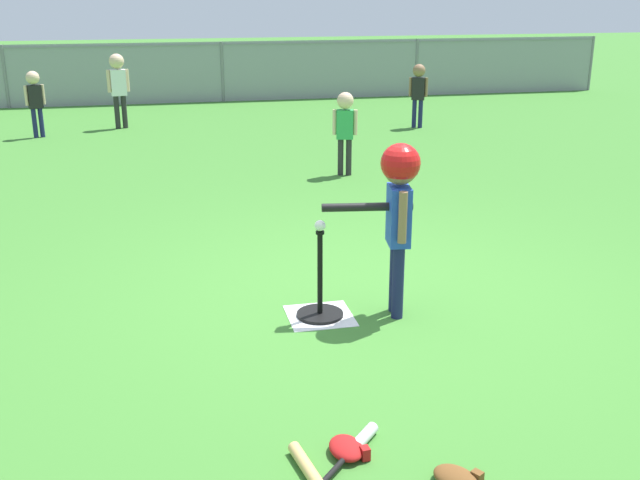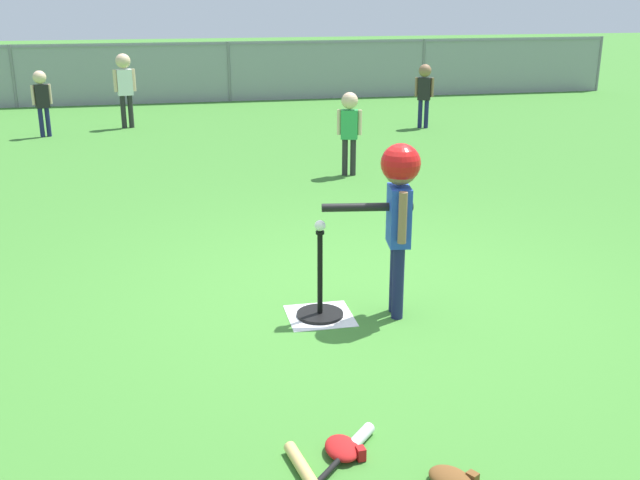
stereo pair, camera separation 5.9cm
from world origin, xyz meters
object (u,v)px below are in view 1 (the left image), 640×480
at_px(fielder_deep_left, 35,95).
at_px(spare_bat_silver, 354,448).
at_px(spare_bat_wood, 312,475).
at_px(glove_by_plate, 457,478).
at_px(batter_child, 398,195).
at_px(batting_tee, 320,304).
at_px(fielder_near_right, 345,122).
at_px(glove_tossed_aside, 347,448).
at_px(fielder_deep_right, 418,87).
at_px(baseball_on_tee, 320,226).
at_px(fielder_near_left, 118,81).

xyz_separation_m(fielder_deep_left, spare_bat_silver, (2.53, -8.85, -0.60)).
distance_m(spare_bat_wood, glove_by_plate, 0.65).
xyz_separation_m(batter_child, spare_bat_wood, (-0.94, -1.69, -0.82)).
xyz_separation_m(batting_tee, fielder_near_right, (1.17, 3.93, 0.54)).
bearing_deg(glove_tossed_aside, fielder_near_right, 75.84).
bearing_deg(fielder_deep_right, glove_by_plate, -108.38).
relative_size(baseball_on_tee, spare_bat_wood, 0.11).
xyz_separation_m(fielder_deep_right, fielder_near_right, (-1.93, -2.88, -0.01)).
relative_size(spare_bat_silver, glove_tossed_aside, 2.02).
distance_m(fielder_near_left, glove_tossed_aside, 9.50).
bearing_deg(fielder_near_right, batter_child, -99.44).
xyz_separation_m(batter_child, fielder_near_right, (0.67, 4.01, -0.21)).
distance_m(batting_tee, spare_bat_wood, 1.82).
height_order(fielder_deep_right, glove_by_plate, fielder_deep_right).
bearing_deg(spare_bat_silver, fielder_deep_right, 68.62).
xyz_separation_m(baseball_on_tee, fielder_deep_right, (3.11, 6.81, -0.00)).
xyz_separation_m(baseball_on_tee, batter_child, (0.51, -0.07, 0.20)).
height_order(spare_bat_silver, glove_by_plate, glove_by_plate).
bearing_deg(fielder_near_right, baseball_on_tee, -106.63).
bearing_deg(fielder_deep_right, batter_child, -110.68).
bearing_deg(spare_bat_silver, batting_tee, 83.36).
xyz_separation_m(fielder_deep_left, fielder_near_left, (1.19, 0.53, 0.12)).
relative_size(fielder_near_right, glove_tossed_aside, 4.24).
bearing_deg(baseball_on_tee, batter_child, -8.39).
bearing_deg(fielder_deep_left, glove_tossed_aside, -74.29).
height_order(fielder_deep_left, fielder_near_left, fielder_near_left).
xyz_separation_m(batting_tee, spare_bat_silver, (-0.19, -1.60, -0.06)).
bearing_deg(batter_child, fielder_near_right, 80.56).
relative_size(baseball_on_tee, spare_bat_silver, 0.16).
distance_m(fielder_deep_right, fielder_near_right, 3.47).
relative_size(batter_child, fielder_near_right, 1.21).
xyz_separation_m(fielder_deep_left, glove_tossed_aside, (2.49, -8.86, -0.60)).
relative_size(fielder_near_right, spare_bat_wood, 1.44).
xyz_separation_m(batter_child, fielder_deep_right, (2.60, 6.89, -0.20)).
xyz_separation_m(batter_child, spare_bat_silver, (-0.69, -1.52, -0.82)).
xyz_separation_m(spare_bat_silver, glove_tossed_aside, (-0.04, -0.00, 0.01)).
relative_size(fielder_near_left, spare_bat_silver, 2.47).
relative_size(spare_bat_silver, glove_by_plate, 1.74).
height_order(batting_tee, batter_child, batter_child).
distance_m(batter_child, glove_by_plate, 2.05).
bearing_deg(batting_tee, baseball_on_tee, 0.00).
bearing_deg(fielder_near_right, fielder_deep_right, 56.12).
bearing_deg(spare_bat_wood, glove_tossed_aside, 38.28).
bearing_deg(batting_tee, spare_bat_silver, -96.64).
relative_size(fielder_deep_left, glove_by_plate, 3.62).
distance_m(fielder_deep_left, glove_by_plate, 9.66).
relative_size(fielder_deep_left, glove_tossed_aside, 4.21).
height_order(spare_bat_wood, glove_tossed_aside, glove_tossed_aside).
height_order(batting_tee, glove_by_plate, batting_tee).
distance_m(batter_child, fielder_deep_left, 8.01).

